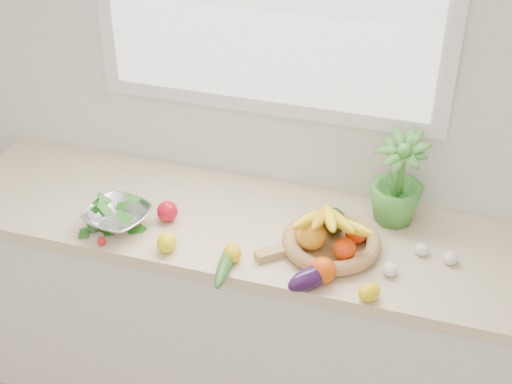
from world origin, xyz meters
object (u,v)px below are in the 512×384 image
(apple, at_px, (167,211))
(eggplant, at_px, (312,277))
(potted_herb, at_px, (398,178))
(fruit_basket, at_px, (331,237))
(cucumber, at_px, (225,265))
(colander_with_spinach, at_px, (117,213))

(apple, xyz_separation_m, eggplant, (0.58, -0.19, -0.00))
(potted_herb, distance_m, fruit_basket, 0.32)
(eggplant, relative_size, cucumber, 0.76)
(colander_with_spinach, bearing_deg, potted_herb, 20.02)
(fruit_basket, bearing_deg, cucumber, -144.78)
(apple, height_order, colander_with_spinach, colander_with_spinach)
(cucumber, distance_m, colander_with_spinach, 0.46)
(apple, bearing_deg, cucumber, -34.82)
(potted_herb, bearing_deg, fruit_basket, -127.72)
(apple, height_order, fruit_basket, fruit_basket)
(fruit_basket, distance_m, colander_with_spinach, 0.76)
(potted_herb, bearing_deg, eggplant, -114.01)
(eggplant, bearing_deg, cucumber, -178.43)
(cucumber, height_order, fruit_basket, fruit_basket)
(apple, distance_m, eggplant, 0.61)
(potted_herb, distance_m, colander_with_spinach, 1.00)
(potted_herb, bearing_deg, apple, -162.28)
(eggplant, distance_m, colander_with_spinach, 0.74)
(eggplant, bearing_deg, apple, 161.52)
(eggplant, relative_size, colander_with_spinach, 0.68)
(fruit_basket, bearing_deg, colander_with_spinach, -172.09)
(cucumber, relative_size, fruit_basket, 0.56)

